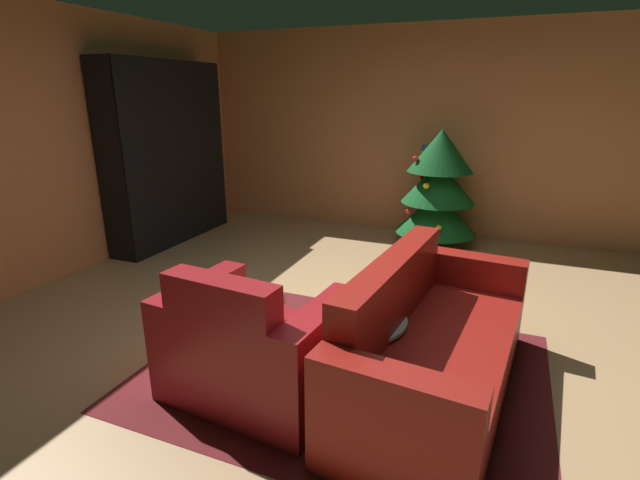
{
  "coord_description": "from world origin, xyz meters",
  "views": [
    {
      "loc": [
        1.07,
        -3.03,
        1.82
      ],
      "look_at": [
        -0.12,
        -0.11,
        0.81
      ],
      "focal_mm": 26.11,
      "sensor_mm": 36.0,
      "label": 1
    }
  ],
  "objects_px": {
    "armchair_red": "(253,349)",
    "coffee_table": "(354,323)",
    "couch_red": "(430,349)",
    "bookshelf_unit": "(176,156)",
    "book_stack_on_table": "(360,309)",
    "decorated_tree": "(438,187)",
    "bottle_on_table": "(377,313)"
  },
  "relations": [
    {
      "from": "bookshelf_unit",
      "to": "bottle_on_table",
      "type": "xyz_separation_m",
      "value": [
        3.26,
        -2.29,
        -0.51
      ]
    },
    {
      "from": "armchair_red",
      "to": "coffee_table",
      "type": "relative_size",
      "value": 1.65
    },
    {
      "from": "couch_red",
      "to": "coffee_table",
      "type": "bearing_deg",
      "value": -172.9
    },
    {
      "from": "coffee_table",
      "to": "bottle_on_table",
      "type": "xyz_separation_m",
      "value": [
        0.17,
        -0.08,
        0.14
      ]
    },
    {
      "from": "book_stack_on_table",
      "to": "bookshelf_unit",
      "type": "bearing_deg",
      "value": 144.68
    },
    {
      "from": "coffee_table",
      "to": "book_stack_on_table",
      "type": "xyz_separation_m",
      "value": [
        0.04,
        -0.01,
        0.11
      ]
    },
    {
      "from": "bookshelf_unit",
      "to": "book_stack_on_table",
      "type": "relative_size",
      "value": 9.96
    },
    {
      "from": "couch_red",
      "to": "bookshelf_unit",
      "type": "bearing_deg",
      "value": 149.0
    },
    {
      "from": "bottle_on_table",
      "to": "decorated_tree",
      "type": "height_order",
      "value": "decorated_tree"
    },
    {
      "from": "decorated_tree",
      "to": "bookshelf_unit",
      "type": "bearing_deg",
      "value": -164.33
    },
    {
      "from": "coffee_table",
      "to": "decorated_tree",
      "type": "relative_size",
      "value": 0.48
    },
    {
      "from": "book_stack_on_table",
      "to": "bottle_on_table",
      "type": "height_order",
      "value": "bottle_on_table"
    },
    {
      "from": "couch_red",
      "to": "decorated_tree",
      "type": "height_order",
      "value": "decorated_tree"
    },
    {
      "from": "couch_red",
      "to": "coffee_table",
      "type": "relative_size",
      "value": 2.91
    },
    {
      "from": "couch_red",
      "to": "bottle_on_table",
      "type": "relative_size",
      "value": 8.31
    },
    {
      "from": "bookshelf_unit",
      "to": "coffee_table",
      "type": "xyz_separation_m",
      "value": [
        3.09,
        -2.21,
        -0.64
      ]
    },
    {
      "from": "couch_red",
      "to": "decorated_tree",
      "type": "relative_size",
      "value": 1.39
    },
    {
      "from": "bookshelf_unit",
      "to": "bottle_on_table",
      "type": "height_order",
      "value": "bookshelf_unit"
    },
    {
      "from": "coffee_table",
      "to": "bottle_on_table",
      "type": "bearing_deg",
      "value": -24.81
    },
    {
      "from": "couch_red",
      "to": "book_stack_on_table",
      "type": "xyz_separation_m",
      "value": [
        -0.44,
        -0.07,
        0.22
      ]
    },
    {
      "from": "bookshelf_unit",
      "to": "book_stack_on_table",
      "type": "distance_m",
      "value": 3.88
    },
    {
      "from": "coffee_table",
      "to": "book_stack_on_table",
      "type": "relative_size",
      "value": 3.09
    },
    {
      "from": "bookshelf_unit",
      "to": "couch_red",
      "type": "height_order",
      "value": "bookshelf_unit"
    },
    {
      "from": "armchair_red",
      "to": "decorated_tree",
      "type": "relative_size",
      "value": 0.79
    },
    {
      "from": "bookshelf_unit",
      "to": "book_stack_on_table",
      "type": "bearing_deg",
      "value": -35.32
    },
    {
      "from": "armchair_red",
      "to": "bottle_on_table",
      "type": "height_order",
      "value": "armchair_red"
    },
    {
      "from": "armchair_red",
      "to": "coffee_table",
      "type": "distance_m",
      "value": 0.65
    },
    {
      "from": "bookshelf_unit",
      "to": "bottle_on_table",
      "type": "bearing_deg",
      "value": -35.03
    },
    {
      "from": "bookshelf_unit",
      "to": "armchair_red",
      "type": "distance_m",
      "value": 3.72
    },
    {
      "from": "book_stack_on_table",
      "to": "decorated_tree",
      "type": "distance_m",
      "value": 3.11
    },
    {
      "from": "bottle_on_table",
      "to": "decorated_tree",
      "type": "relative_size",
      "value": 0.17
    },
    {
      "from": "bookshelf_unit",
      "to": "decorated_tree",
      "type": "xyz_separation_m",
      "value": [
        3.13,
        0.88,
        -0.32
      ]
    }
  ]
}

